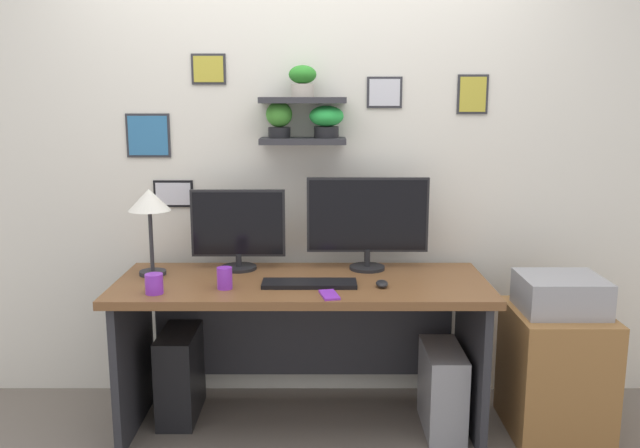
{
  "coord_description": "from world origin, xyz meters",
  "views": [
    {
      "loc": [
        0.09,
        -3.03,
        1.61
      ],
      "look_at": [
        0.1,
        0.05,
        1.02
      ],
      "focal_mm": 36.83,
      "sensor_mm": 36.0,
      "label": 1
    }
  ],
  "objects": [
    {
      "name": "ground_plane",
      "position": [
        0.0,
        0.0,
        0.0
      ],
      "size": [
        8.0,
        8.0,
        0.0
      ],
      "primitive_type": "plane",
      "color": "#70665B"
    },
    {
      "name": "back_wall_assembly",
      "position": [
        -0.0,
        0.44,
        1.36
      ],
      "size": [
        4.4,
        0.24,
        2.7
      ],
      "color": "silver",
      "rests_on": "ground"
    },
    {
      "name": "desk",
      "position": [
        0.0,
        0.06,
        0.55
      ],
      "size": [
        1.78,
        0.68,
        0.75
      ],
      "color": "brown",
      "rests_on": "ground"
    },
    {
      "name": "monitor_left",
      "position": [
        -0.33,
        0.22,
        0.96
      ],
      "size": [
        0.48,
        0.18,
        0.41
      ],
      "color": "black",
      "rests_on": "desk"
    },
    {
      "name": "monitor_right",
      "position": [
        0.33,
        0.22,
        1.01
      ],
      "size": [
        0.61,
        0.18,
        0.47
      ],
      "color": "black",
      "rests_on": "desk"
    },
    {
      "name": "keyboard",
      "position": [
        0.04,
        -0.09,
        0.76
      ],
      "size": [
        0.44,
        0.14,
        0.02
      ],
      "primitive_type": "cube",
      "color": "black",
      "rests_on": "desk"
    },
    {
      "name": "computer_mouse",
      "position": [
        0.37,
        -0.11,
        0.77
      ],
      "size": [
        0.06,
        0.09,
        0.03
      ],
      "primitive_type": "ellipsoid",
      "color": "black",
      "rests_on": "desk"
    },
    {
      "name": "desk_lamp",
      "position": [
        -0.74,
        0.1,
        1.1
      ],
      "size": [
        0.21,
        0.21,
        0.43
      ],
      "color": "#2D2D33",
      "rests_on": "desk"
    },
    {
      "name": "cell_phone",
      "position": [
        0.13,
        -0.25,
        0.76
      ],
      "size": [
        0.1,
        0.15,
        0.01
      ],
      "primitive_type": "cube",
      "rotation": [
        0.0,
        0.0,
        0.2
      ],
      "color": "purple",
      "rests_on": "desk"
    },
    {
      "name": "coffee_mug",
      "position": [
        -0.65,
        -0.21,
        0.8
      ],
      "size": [
        0.08,
        0.08,
        0.09
      ],
      "primitive_type": "cylinder",
      "color": "purple",
      "rests_on": "desk"
    },
    {
      "name": "pen_cup",
      "position": [
        -0.35,
        -0.14,
        0.8
      ],
      "size": [
        0.07,
        0.07,
        0.1
      ],
      "primitive_type": "cylinder",
      "color": "purple",
      "rests_on": "desk"
    },
    {
      "name": "drawer_cabinet",
      "position": [
        1.23,
        -0.05,
        0.31
      ],
      "size": [
        0.44,
        0.5,
        0.61
      ],
      "primitive_type": "cube",
      "color": "#9E6B38",
      "rests_on": "ground"
    },
    {
      "name": "printer",
      "position": [
        1.23,
        -0.05,
        0.7
      ],
      "size": [
        0.38,
        0.34,
        0.17
      ],
      "primitive_type": "cube",
      "color": "#9E9EA3",
      "rests_on": "drawer_cabinet"
    },
    {
      "name": "computer_tower_left",
      "position": [
        -0.63,
        0.11,
        0.23
      ],
      "size": [
        0.18,
        0.4,
        0.45
      ],
      "primitive_type": "cube",
      "color": "black",
      "rests_on": "ground"
    },
    {
      "name": "computer_tower_right",
      "position": [
        0.69,
        -0.03,
        0.21
      ],
      "size": [
        0.18,
        0.4,
        0.42
      ],
      "primitive_type": "cube",
      "color": "#99999E",
      "rests_on": "ground"
    }
  ]
}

